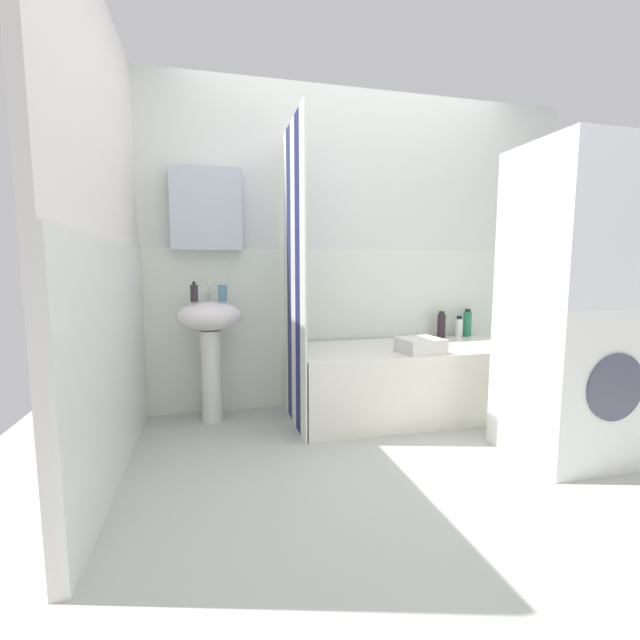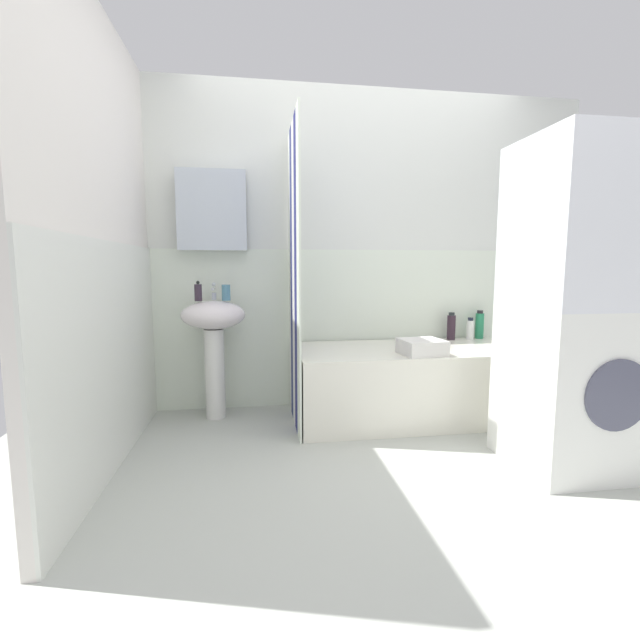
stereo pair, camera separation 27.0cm
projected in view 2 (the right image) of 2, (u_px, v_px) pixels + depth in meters
name	position (u px, v px, depth m)	size (l,w,h in m)	color
ground_plane	(413.00, 477.00, 2.25)	(4.80, 5.60, 0.04)	#B6BAB0
wall_back_tiled	(350.00, 258.00, 3.35)	(3.60, 0.18, 2.40)	silver
wall_left_tiled	(102.00, 257.00, 2.22)	(0.07, 1.81, 2.40)	silver
sink	(214.00, 332.00, 3.03)	(0.44, 0.34, 0.84)	silver
faucet	(214.00, 291.00, 3.07)	(0.03, 0.12, 0.12)	silver
soap_dispenser	(198.00, 292.00, 2.96)	(0.05, 0.05, 0.14)	#312632
toothbrush_cup	(226.00, 293.00, 3.01)	(0.06, 0.06, 0.11)	teal
bathtub	(409.00, 382.00, 3.09)	(1.60, 0.75, 0.50)	white
shower_curtain	(294.00, 277.00, 2.88)	(0.01, 0.75, 2.00)	white
lotion_bottle	(480.00, 325.00, 3.46)	(0.07, 0.07, 0.23)	#268054
body_wash_bottle	(470.00, 329.00, 3.42)	(0.06, 0.06, 0.17)	white
conditioner_bottle	(451.00, 327.00, 3.40)	(0.07, 0.07, 0.22)	#2F202B
towel_folded	(422.00, 347.00, 2.82)	(0.27, 0.25, 0.10)	silver
washer_dryer_stack	(579.00, 308.00, 2.25)	(0.63, 0.57, 1.71)	white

